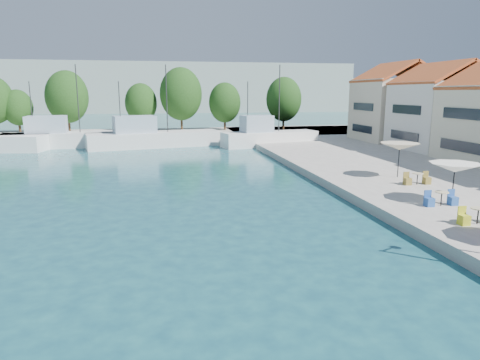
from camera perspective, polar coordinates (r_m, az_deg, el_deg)
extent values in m
cube|color=#9D968D|center=(66.05, -13.15, 5.89)|extent=(90.00, 16.00, 0.60)
cube|color=#929F96|center=(160.63, -20.00, 11.45)|extent=(180.00, 40.00, 16.00)
cube|color=#929F96|center=(184.32, 3.56, 11.42)|extent=(140.00, 40.00, 12.00)
cube|color=white|center=(50.14, 25.17, 7.74)|extent=(8.00, 8.50, 7.00)
pyramid|color=#B55C28|center=(50.17, 25.70, 13.77)|extent=(8.40, 8.80, 1.80)
cube|color=beige|center=(57.68, 19.96, 8.75)|extent=(8.60, 8.50, 7.50)
pyramid|color=#B55C28|center=(57.74, 20.35, 14.25)|extent=(9.00, 8.80, 1.80)
cube|color=silver|center=(56.07, -21.97, 4.79)|extent=(15.07, 4.99, 2.20)
cube|color=#98ACBC|center=(56.20, -24.39, 6.77)|extent=(4.66, 3.30, 2.00)
cylinder|color=#2D2D2D|center=(55.62, -20.83, 10.11)|extent=(0.12, 0.12, 8.00)
cylinder|color=#2D2D2D|center=(56.36, -26.06, 8.68)|extent=(0.10, 0.10, 6.00)
cube|color=silver|center=(53.45, -11.24, 5.12)|extent=(16.47, 7.43, 2.20)
cube|color=#98ACBC|center=(52.83, -13.89, 7.22)|extent=(5.35, 4.13, 2.00)
cylinder|color=#2D2D2D|center=(53.48, -9.76, 10.66)|extent=(0.12, 0.12, 8.00)
cylinder|color=#2D2D2D|center=(52.50, -15.74, 9.29)|extent=(0.10, 0.10, 6.00)
cube|color=silver|center=(53.17, 4.00, 5.28)|extent=(12.30, 5.22, 2.20)
cube|color=#98ACBC|center=(52.25, 2.24, 7.50)|extent=(3.95, 3.00, 2.00)
cylinder|color=#2D2D2D|center=(53.38, 5.26, 10.77)|extent=(0.12, 0.12, 8.00)
cylinder|color=#2D2D2D|center=(51.68, 1.03, 9.68)|extent=(0.10, 0.10, 6.00)
cylinder|color=#3F2B19|center=(73.34, -27.35, 6.79)|extent=(0.36, 0.36, 2.84)
ellipsoid|color=#1B3912|center=(73.23, -27.51, 8.56)|extent=(4.31, 4.31, 5.39)
cylinder|color=#3F2B19|center=(69.62, -21.87, 7.57)|extent=(0.36, 0.36, 4.07)
ellipsoid|color=#1B3912|center=(69.51, -22.07, 10.24)|extent=(6.18, 6.18, 7.73)
cylinder|color=#3F2B19|center=(70.72, -12.97, 7.83)|extent=(0.36, 0.36, 3.28)
ellipsoid|color=#1B3912|center=(70.61, -13.07, 9.96)|extent=(4.99, 4.99, 6.24)
cylinder|color=#3F2B19|center=(69.67, -7.80, 8.41)|extent=(0.36, 0.36, 4.37)
ellipsoid|color=#1B3912|center=(69.57, -7.88, 11.29)|extent=(6.64, 6.64, 8.30)
cylinder|color=#3F2B19|center=(69.36, -2.03, 8.07)|extent=(0.36, 0.36, 3.34)
ellipsoid|color=#1B3912|center=(69.24, -2.05, 10.28)|extent=(5.07, 5.07, 6.34)
cylinder|color=#3F2B19|center=(70.43, 5.81, 8.23)|extent=(0.36, 0.36, 3.73)
ellipsoid|color=#1B3912|center=(70.32, 5.86, 10.66)|extent=(5.67, 5.67, 7.09)
cylinder|color=black|center=(26.02, 26.57, -0.35)|extent=(0.06, 0.06, 2.19)
cone|color=white|center=(25.87, 26.74, 1.48)|extent=(2.74, 2.74, 0.50)
cylinder|color=black|center=(32.35, 20.39, 2.51)|extent=(0.06, 0.06, 2.45)
cone|color=beige|center=(32.22, 20.51, 4.22)|extent=(2.79, 2.79, 0.50)
cylinder|color=black|center=(22.46, 29.13, -4.24)|extent=(0.06, 0.06, 0.74)
cylinder|color=#C5BA90|center=(22.37, 29.22, -3.33)|extent=(0.70, 0.70, 0.04)
cube|color=gold|center=(22.06, 27.69, -4.74)|extent=(0.42, 0.42, 0.46)
cylinder|color=black|center=(25.16, 25.26, -2.30)|extent=(0.06, 0.06, 0.74)
cylinder|color=#C5BA90|center=(25.08, 25.33, -1.48)|extent=(0.70, 0.70, 0.04)
cube|color=#27539F|center=(25.60, 26.50, -2.51)|extent=(0.42, 0.42, 0.46)
cube|color=#27539F|center=(24.79, 23.92, -2.71)|extent=(0.42, 0.42, 0.46)
cylinder|color=black|center=(30.31, 22.56, 0.13)|extent=(0.06, 0.06, 0.74)
cylinder|color=#C5BA90|center=(30.24, 22.62, 0.82)|extent=(0.70, 0.70, 0.04)
cube|color=olive|center=(30.72, 23.64, -0.08)|extent=(0.42, 0.42, 0.46)
cube|color=olive|center=(29.96, 21.42, -0.18)|extent=(0.42, 0.42, 0.46)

